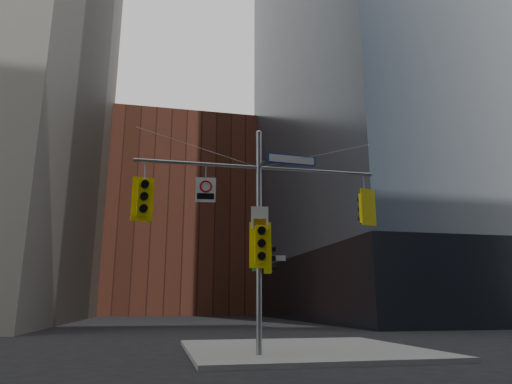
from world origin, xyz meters
name	(u,v)px	position (x,y,z in m)	size (l,w,h in m)	color
ground	(276,370)	(0.00, 0.00, 0.00)	(160.00, 160.00, 0.00)	black
sidewalk_corner	(302,350)	(2.00, 4.00, 0.07)	(8.00, 8.00, 0.15)	gray
podium_ne	(454,290)	(28.00, 32.00, 3.00)	(36.40, 36.40, 6.00)	black
brick_midrise	(180,220)	(0.00, 58.00, 14.00)	(26.00, 20.00, 28.00)	brown
signal_assembly	(259,215)	(0.00, 1.99, 4.42)	(8.00, 0.80, 7.30)	gray
traffic_light_west_arm	(143,198)	(-3.64, 2.01, 4.80)	(0.67, 0.58, 1.40)	yellow
traffic_light_east_arm	(365,208)	(3.70, 1.99, 4.80)	(0.58, 0.55, 1.24)	yellow
traffic_light_pole_side	(269,258)	(0.32, 2.00, 3.03)	(0.37, 0.31, 0.92)	yellow
traffic_light_pole_front	(261,244)	(0.00, 1.73, 3.44)	(0.69, 0.59, 1.45)	yellow
street_sign_blade	(292,160)	(1.14, 2.00, 6.35)	(1.71, 0.17, 0.33)	navy
regulatory_sign_arm	(206,189)	(-1.73, 1.97, 5.18)	(0.64, 0.12, 0.80)	silver
regulatory_sign_pole	(260,218)	(0.00, 1.88, 4.28)	(0.55, 0.09, 0.72)	silver
street_blade_ew	(273,258)	(0.45, 2.00, 3.05)	(0.84, 0.04, 0.17)	silver
street_blade_ns	(256,268)	(0.00, 2.45, 2.74)	(0.12, 0.75, 0.15)	#145926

